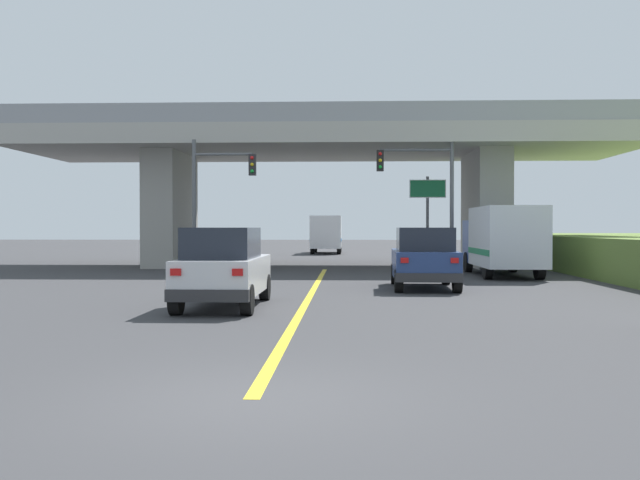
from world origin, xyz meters
TOP-DOWN VIEW (x-y plane):
  - ground at (0.00, 28.89)m, footprint 160.00×160.00m
  - overpass_bridge at (0.00, 28.89)m, footprint 31.04×9.59m
  - lane_divider_stripe at (0.00, 13.00)m, footprint 0.20×26.00m
  - suv_lead at (-2.01, 9.59)m, footprint 1.90×4.61m
  - suv_crossing at (3.64, 15.42)m, footprint 2.16×4.46m
  - box_truck at (7.56, 21.63)m, footprint 2.33×6.74m
  - traffic_signal_nearside at (4.72, 24.36)m, footprint 3.51×0.36m
  - traffic_signal_farside at (-4.92, 23.67)m, footprint 2.90×0.36m
  - highway_sign at (5.05, 27.19)m, footprint 1.79×0.17m
  - semi_truck_distant at (-0.59, 47.40)m, footprint 2.33×6.59m

SIDE VIEW (x-z plane):
  - ground at x=0.00m, z-range 0.00..0.00m
  - lane_divider_stripe at x=0.00m, z-range 0.00..0.01m
  - suv_lead at x=-2.01m, z-range 0.00..2.02m
  - suv_crossing at x=3.64m, z-range 0.00..2.02m
  - box_truck at x=7.56m, z-range 0.10..2.96m
  - semi_truck_distant at x=-0.59m, z-range 0.09..3.00m
  - highway_sign at x=5.05m, z-range 1.11..5.65m
  - traffic_signal_farside at x=-4.92m, z-range 0.80..6.79m
  - traffic_signal_nearside at x=4.72m, z-range 0.89..7.03m
  - overpass_bridge at x=0.00m, z-range 1.59..9.34m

